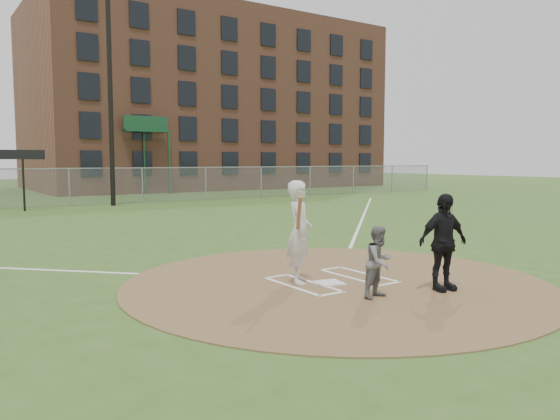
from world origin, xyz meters
TOP-DOWN VIEW (x-y plane):
  - ground at (0.00, 0.00)m, footprint 140.00×140.00m
  - dirt_circle at (0.00, 0.00)m, footprint 8.40×8.40m
  - home_plate at (-0.24, -0.08)m, footprint 0.58×0.58m
  - foul_line_first at (9.00, 9.00)m, footprint 17.04×17.04m
  - catcher at (-0.18, -1.39)m, footprint 0.70×0.60m
  - umpire at (1.17, -1.65)m, footprint 1.11×0.60m
  - batters_boxes at (0.00, 0.15)m, footprint 2.08×1.88m
  - batter_at_plate at (-0.67, 0.32)m, footprint 0.89×1.11m
  - outfield_fence at (0.00, 22.00)m, footprint 56.08×0.08m
  - brick_warehouse at (16.00, 37.96)m, footprint 30.00×17.17m
  - light_pole at (2.00, 21.00)m, footprint 1.20×0.30m
  - scoreboard_sign at (-2.50, 20.20)m, footprint 2.00×0.10m

SIDE VIEW (x-z plane):
  - ground at x=0.00m, z-range 0.00..0.00m
  - foul_line_first at x=9.00m, z-range 0.00..0.01m
  - dirt_circle at x=0.00m, z-range 0.00..0.02m
  - batters_boxes at x=0.00m, z-range 0.02..0.03m
  - home_plate at x=-0.24m, z-range 0.02..0.05m
  - catcher at x=-0.18m, z-range 0.02..1.29m
  - umpire at x=1.17m, z-range 0.02..1.82m
  - outfield_fence at x=0.00m, z-range 0.00..2.03m
  - batter_at_plate at x=-0.67m, z-range 0.02..2.04m
  - scoreboard_sign at x=-2.50m, z-range 0.92..3.85m
  - light_pole at x=2.00m, z-range 0.50..12.72m
  - brick_warehouse at x=16.00m, z-range 0.00..15.00m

